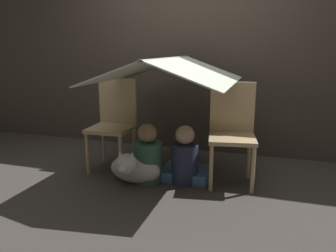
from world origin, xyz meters
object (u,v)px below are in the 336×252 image
(chair_right, at_px, (232,129))
(person_second, at_px, (185,158))
(person_front, at_px, (148,157))
(dog, at_px, (133,168))
(chair_left, at_px, (114,120))

(chair_right, bearing_deg, person_second, -167.32)
(person_front, bearing_deg, chair_right, 18.51)
(dog, bearing_deg, person_second, 23.87)
(person_front, height_order, person_second, person_front)
(chair_right, height_order, person_second, chair_right)
(chair_left, height_order, person_second, chair_left)
(chair_right, distance_m, person_second, 0.52)
(chair_right, relative_size, dog, 1.90)
(chair_right, height_order, dog, chair_right)
(person_front, relative_size, person_second, 1.02)
(chair_right, distance_m, person_front, 0.83)
(chair_left, relative_size, dog, 1.90)
(person_front, relative_size, dog, 1.15)
(person_front, bearing_deg, person_second, 14.01)
(chair_left, bearing_deg, person_front, -29.95)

